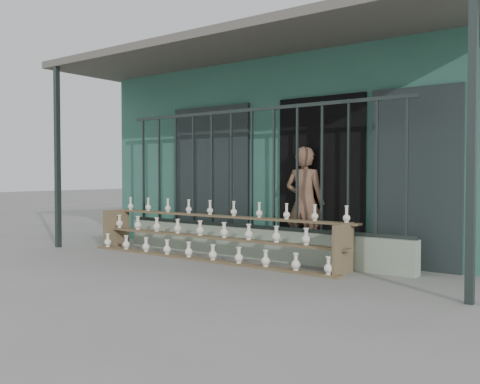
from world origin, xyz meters
The scene contains 6 objects.
ground centered at (0.00, 0.00, 0.00)m, with size 60.00×60.00×0.00m, color slate.
workshop_building centered at (0.00, 4.23, 1.62)m, with size 7.40×6.60×3.21m.
parapet_wall centered at (0.00, 1.30, 0.23)m, with size 5.00×0.20×0.45m, color gray.
security_fence centered at (0.00, 1.30, 1.35)m, with size 5.00×0.04×1.80m.
shelf_rack centered at (-0.46, 0.89, 0.36)m, with size 4.50×0.68×0.85m.
elderly_woman centered at (0.71, 1.65, 0.83)m, with size 0.61×0.40×1.67m, color brown.
Camera 1 is at (4.65, -5.21, 1.27)m, focal length 40.00 mm.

